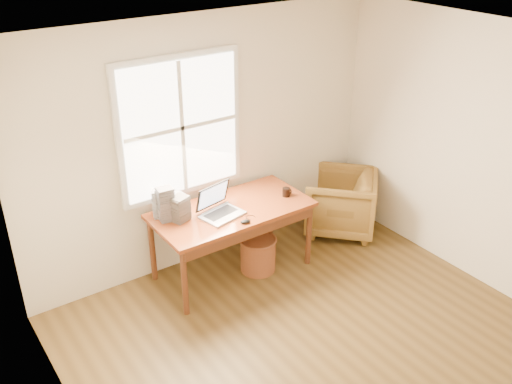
% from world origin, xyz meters
% --- Properties ---
extents(room_shell, '(4.04, 4.54, 2.64)m').
position_xyz_m(room_shell, '(-0.02, 0.16, 1.32)').
color(room_shell, brown).
rests_on(room_shell, ground).
extents(desk, '(1.60, 0.80, 0.04)m').
position_xyz_m(desk, '(0.00, 1.80, 0.73)').
color(desk, brown).
rests_on(desk, room_shell).
extents(armchair, '(1.10, 1.10, 0.72)m').
position_xyz_m(armchair, '(1.50, 1.80, 0.36)').
color(armchair, olive).
rests_on(armchair, room_shell).
extents(wicker_stool, '(0.44, 0.44, 0.37)m').
position_xyz_m(wicker_stool, '(0.23, 1.67, 0.18)').
color(wicker_stool, brown).
rests_on(wicker_stool, room_shell).
extents(laptop, '(0.52, 0.54, 0.33)m').
position_xyz_m(laptop, '(-0.16, 1.72, 0.91)').
color(laptop, '#B7B8BE').
rests_on(laptop, desk).
extents(mouse, '(0.11, 0.08, 0.03)m').
position_xyz_m(mouse, '(-0.05, 1.48, 0.77)').
color(mouse, black).
rests_on(mouse, desk).
extents(coffee_mug, '(0.09, 0.09, 0.09)m').
position_xyz_m(coffee_mug, '(0.61, 1.70, 0.80)').
color(coffee_mug, black).
rests_on(coffee_mug, desk).
extents(cd_stack_a, '(0.18, 0.17, 0.28)m').
position_xyz_m(cd_stack_a, '(-0.64, 2.07, 0.89)').
color(cd_stack_a, silver).
rests_on(cd_stack_a, desk).
extents(cd_stack_b, '(0.19, 0.18, 0.25)m').
position_xyz_m(cd_stack_b, '(-0.53, 1.88, 0.87)').
color(cd_stack_b, '#242429').
rests_on(cd_stack_b, desk).
extents(cd_stack_c, '(0.17, 0.16, 0.34)m').
position_xyz_m(cd_stack_c, '(-0.63, 1.97, 0.92)').
color(cd_stack_c, '#908F9B').
rests_on(cd_stack_c, desk).
extents(cd_stack_d, '(0.17, 0.15, 0.19)m').
position_xyz_m(cd_stack_d, '(-0.47, 2.06, 0.85)').
color(cd_stack_d, silver).
rests_on(cd_stack_d, desk).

